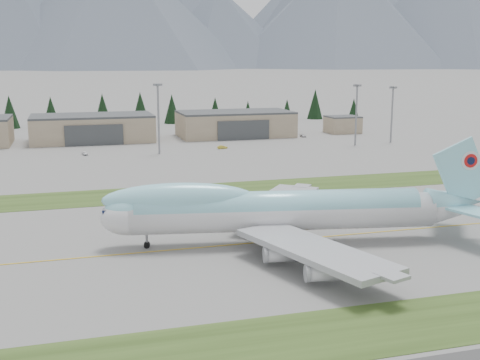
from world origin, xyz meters
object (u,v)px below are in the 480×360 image
object	(u,v)px
service_vehicle_a	(85,155)
service_vehicle_b	(222,149)
boeing_747_freighter	(279,210)
service_vehicle_c	(303,137)
hangar_right	(235,124)
hangar_center	(93,128)

from	to	relation	value
service_vehicle_a	service_vehicle_b	size ratio (longest dim) A/B	1.00
boeing_747_freighter	service_vehicle_c	distance (m)	152.96
boeing_747_freighter	service_vehicle_b	xyz separation A→B (m)	(19.22, 116.50, -6.28)
hangar_right	service_vehicle_c	world-z (taller)	hangar_right
hangar_right	service_vehicle_a	distance (m)	74.19
hangar_center	service_vehicle_a	distance (m)	37.08
hangar_right	service_vehicle_a	bearing A→B (deg)	-150.51
hangar_center	hangar_right	bearing A→B (deg)	0.00
hangar_right	service_vehicle_a	size ratio (longest dim) A/B	12.75
boeing_747_freighter	hangar_right	size ratio (longest dim) A/B	1.51
service_vehicle_b	service_vehicle_c	xyz separation A→B (m)	(41.68, 23.68, 0.00)
service_vehicle_b	hangar_center	bearing A→B (deg)	44.93
service_vehicle_b	boeing_747_freighter	bearing A→B (deg)	163.14
hangar_right	service_vehicle_b	size ratio (longest dim) A/B	12.70
boeing_747_freighter	service_vehicle_a	world-z (taller)	boeing_747_freighter
service_vehicle_b	service_vehicle_c	size ratio (longest dim) A/B	1.02
hangar_center	boeing_747_freighter	bearing A→B (deg)	-80.20
service_vehicle_c	service_vehicle_b	bearing A→B (deg)	-157.61
service_vehicle_b	service_vehicle_a	bearing A→B (deg)	84.23
hangar_center	service_vehicle_a	bearing A→B (deg)	-96.90
boeing_747_freighter	service_vehicle_a	size ratio (longest dim) A/B	19.28
service_vehicle_a	service_vehicle_c	xyz separation A→B (m)	(91.47, 25.17, 0.00)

